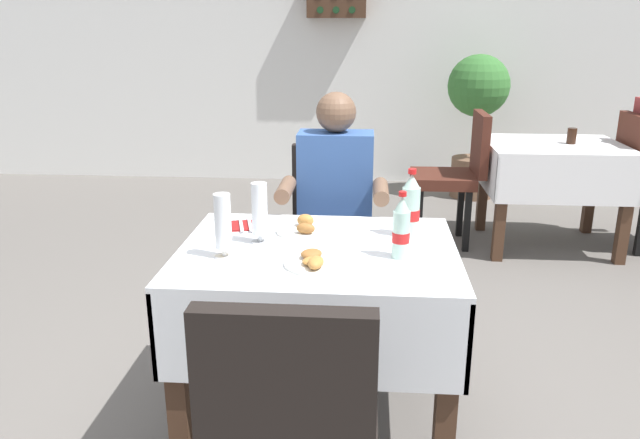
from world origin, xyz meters
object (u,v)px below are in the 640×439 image
at_px(beer_glass_left, 260,213).
at_px(background_dining_table, 552,170).
at_px(chair_far_diner_seat, 331,231).
at_px(plate_far_diner, 305,228).
at_px(beer_glass_middle, 223,226).
at_px(main_dining_table, 318,293).
at_px(background_table_tumbler, 572,136).
at_px(napkin_cutlery_set, 245,225).
at_px(plate_near_camera, 316,261).
at_px(cola_bottle_primary, 401,229).
at_px(background_chair_left, 456,170).
at_px(cola_bottle_secondary, 411,207).
at_px(potted_plant_corner, 477,109).
at_px(seated_diner_far, 335,208).

height_order(beer_glass_left, background_dining_table, beer_glass_left).
relative_size(chair_far_diner_seat, plate_far_diner, 4.24).
bearing_deg(beer_glass_middle, chair_far_diner_seat, 70.49).
bearing_deg(beer_glass_left, main_dining_table, -10.67).
bearing_deg(background_table_tumbler, napkin_cutlery_set, -133.73).
bearing_deg(plate_near_camera, cola_bottle_primary, 18.51).
relative_size(chair_far_diner_seat, napkin_cutlery_set, 4.93).
height_order(main_dining_table, background_chair_left, background_chair_left).
bearing_deg(beer_glass_middle, napkin_cutlery_set, 88.90).
relative_size(cola_bottle_secondary, potted_plant_corner, 0.21).
xyz_separation_m(main_dining_table, beer_glass_left, (-0.22, 0.04, 0.30)).
distance_m(chair_far_diner_seat, cola_bottle_secondary, 0.79).
distance_m(main_dining_table, background_dining_table, 2.70).
distance_m(seated_diner_far, plate_far_diner, 0.52).
relative_size(cola_bottle_primary, background_dining_table, 0.26).
distance_m(plate_near_camera, plate_far_diner, 0.36).
bearing_deg(beer_glass_middle, plate_near_camera, -8.96).
xyz_separation_m(chair_far_diner_seat, beer_glass_left, (-0.22, -0.76, 0.32)).
height_order(chair_far_diner_seat, cola_bottle_secondary, cola_bottle_secondary).
bearing_deg(potted_plant_corner, cola_bottle_primary, -103.32).
bearing_deg(background_chair_left, plate_near_camera, -108.58).
bearing_deg(beer_glass_middle, cola_bottle_primary, 4.20).
height_order(seated_diner_far, background_table_tumbler, seated_diner_far).
height_order(chair_far_diner_seat, seated_diner_far, seated_diner_far).
bearing_deg(main_dining_table, napkin_cutlery_set, 143.77).
distance_m(napkin_cutlery_set, background_dining_table, 2.72).
distance_m(cola_bottle_primary, background_chair_left, 2.40).
bearing_deg(background_dining_table, chair_far_diner_seat, -136.03).
bearing_deg(cola_bottle_secondary, background_dining_table, 61.09).
height_order(background_dining_table, background_chair_left, background_chair_left).
distance_m(cola_bottle_primary, potted_plant_corner, 3.77).
height_order(seated_diner_far, cola_bottle_primary, seated_diner_far).
bearing_deg(chair_far_diner_seat, cola_bottle_secondary, -61.08).
relative_size(cola_bottle_secondary, napkin_cutlery_set, 1.38).
bearing_deg(plate_near_camera, background_chair_left, 71.42).
relative_size(plate_far_diner, cola_bottle_primary, 0.94).
relative_size(napkin_cutlery_set, background_dining_table, 0.21).
distance_m(cola_bottle_secondary, background_table_tumbler, 2.43).
distance_m(chair_far_diner_seat, background_dining_table, 2.08).
bearing_deg(beer_glass_left, chair_far_diner_seat, 73.54).
xyz_separation_m(napkin_cutlery_set, background_table_tumbler, (1.92, 2.01, 0.05)).
relative_size(main_dining_table, seated_diner_far, 0.82).
height_order(plate_far_diner, background_table_tumbler, background_table_tumbler).
bearing_deg(beer_glass_left, plate_far_diner, 41.39).
bearing_deg(background_table_tumbler, plate_far_diner, -128.98).
relative_size(napkin_cutlery_set, potted_plant_corner, 0.15).
height_order(plate_near_camera, beer_glass_left, beer_glass_left).
distance_m(chair_far_diner_seat, background_chair_left, 1.66).
height_order(plate_far_diner, background_dining_table, plate_far_diner).
bearing_deg(plate_near_camera, main_dining_table, 92.18).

